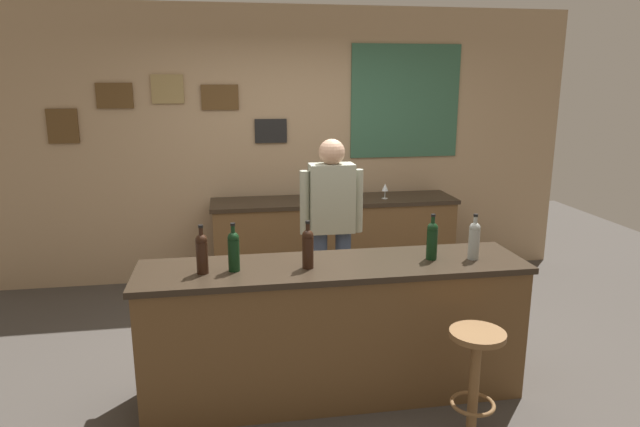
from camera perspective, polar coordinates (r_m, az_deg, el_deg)
The scene contains 14 objects.
ground_plane at distance 4.33m, azimuth 0.34°, elevation -15.09°, with size 10.00×10.00×0.00m, color #423D38.
back_wall at distance 5.85m, azimuth -2.90°, elevation 7.07°, with size 6.00×0.09×2.80m.
bar_counter at distance 3.77m, azimuth 1.41°, elevation -11.81°, with size 2.51×0.60×0.92m.
side_counter at distance 5.73m, azimuth 1.45°, elevation -2.90°, with size 2.47×0.56×0.90m.
bartender at distance 4.55m, azimuth 1.18°, elevation -0.92°, with size 0.52×0.21×1.62m.
bar_stool at distance 3.45m, azimuth 15.63°, elevation -14.88°, with size 0.32×0.32×0.68m.
wine_bottle_a at distance 3.46m, azimuth -12.01°, elevation -3.88°, with size 0.07×0.07×0.31m.
wine_bottle_b at distance 3.47m, azimuth -8.84°, elevation -3.69°, with size 0.07×0.07×0.31m.
wine_bottle_c at distance 3.48m, azimuth -1.25°, elevation -3.47°, with size 0.07×0.07×0.31m.
wine_bottle_d at distance 3.72m, azimuth 11.42°, elevation -2.60°, with size 0.07×0.07×0.31m.
wine_bottle_e at distance 3.79m, azimuth 15.52°, elevation -2.55°, with size 0.07×0.07×0.31m.
wine_glass_a at distance 5.71m, azimuth 3.95°, elevation 2.78°, with size 0.07×0.07×0.16m.
wine_glass_b at distance 5.66m, azimuth 6.68°, elevation 2.62°, with size 0.07×0.07×0.16m.
coffee_mug at distance 5.60m, azimuth -1.11°, elevation 1.94°, with size 0.12×0.08×0.09m.
Camera 1 is at (-0.66, -3.74, 2.08)m, focal length 31.23 mm.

